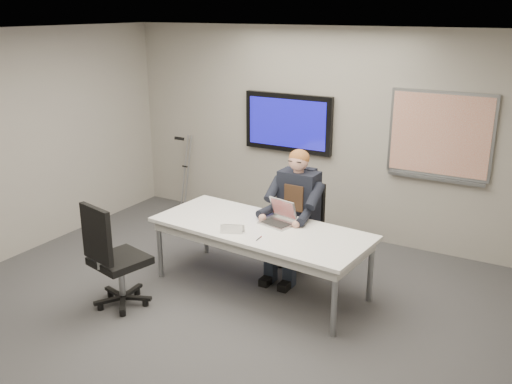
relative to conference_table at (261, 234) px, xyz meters
The scene contains 13 objects.
floor 1.23m from the conference_table, 98.21° to the right, with size 6.00×6.00×0.02m, color #38383B.
ceiling 2.38m from the conference_table, 98.21° to the right, with size 6.00×6.00×0.02m, color silver.
wall_back 2.11m from the conference_table, 94.28° to the left, with size 6.00×0.02×2.80m, color #9A948B.
conference_table is the anchor object (origin of this frame).
tv_display 2.20m from the conference_table, 108.63° to the left, with size 1.30×0.09×0.80m.
whiteboard 2.55m from the conference_table, 54.21° to the left, with size 1.25×0.08×1.10m.
office_chair_far 0.83m from the conference_table, 79.45° to the left, with size 0.55×0.55×1.04m.
office_chair_near 1.58m from the conference_table, 135.17° to the right, with size 0.67×0.67×1.16m.
seated_person 0.50m from the conference_table, 74.38° to the left, with size 0.47×0.80×1.49m.
crutch 2.91m from the conference_table, 142.70° to the left, with size 0.16×0.34×1.20m, color #98999F, non-canonical shape.
laptop 0.28m from the conference_table, 59.90° to the left, with size 0.40×0.41×0.25m.
name_tent 0.37m from the conference_table, 120.13° to the right, with size 0.23×0.07×0.09m, color white, non-canonical shape.
pen 0.36m from the conference_table, 63.65° to the right, with size 0.01×0.01×0.12m, color black.
Camera 1 is at (2.98, -4.02, 3.03)m, focal length 40.00 mm.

